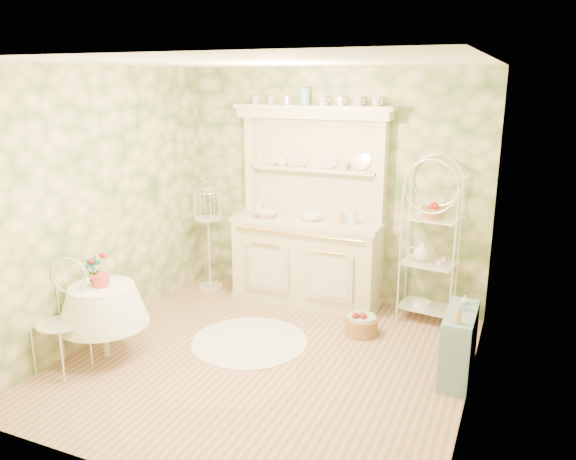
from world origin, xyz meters
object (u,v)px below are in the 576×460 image
at_px(birdcage_stand, 209,236).
at_px(floor_basket, 362,324).
at_px(kitchen_dresser, 307,208).
at_px(round_table, 104,321).
at_px(cafe_chair, 59,323).
at_px(side_shelf, 459,346).
at_px(bakers_rack, 430,246).

relative_size(birdcage_stand, floor_basket, 3.77).
xyz_separation_m(birdcage_stand, floor_basket, (2.14, -0.54, -0.57)).
height_order(kitchen_dresser, round_table, kitchen_dresser).
bearing_deg(cafe_chair, side_shelf, 8.49).
distance_m(kitchen_dresser, floor_basket, 1.48).
bearing_deg(kitchen_dresser, bakers_rack, 1.17).
bearing_deg(side_shelf, kitchen_dresser, 154.76).
xyz_separation_m(kitchen_dresser, round_table, (-1.24, -2.06, -0.78)).
bearing_deg(bakers_rack, side_shelf, -59.18).
xyz_separation_m(kitchen_dresser, cafe_chair, (-1.42, -2.42, -0.68)).
distance_m(kitchen_dresser, birdcage_stand, 1.36).
xyz_separation_m(side_shelf, floor_basket, (-1.02, 0.48, -0.18)).
bearing_deg(side_shelf, floor_basket, 160.00).
xyz_separation_m(side_shelf, birdcage_stand, (-3.16, 1.02, 0.39)).
bearing_deg(round_table, floor_basket, 34.39).
relative_size(kitchen_dresser, round_table, 3.14).
bearing_deg(floor_basket, round_table, -145.61).
bearing_deg(floor_basket, cafe_chair, -141.81).
bearing_deg(kitchen_dresser, floor_basket, -36.03).
bearing_deg(birdcage_stand, cafe_chair, -93.39).
distance_m(round_table, cafe_chair, 0.41).
relative_size(round_table, floor_basket, 2.00).
height_order(bakers_rack, floor_basket, bakers_rack).
xyz_separation_m(round_table, cafe_chair, (-0.18, -0.36, 0.10)).
relative_size(kitchen_dresser, birdcage_stand, 1.67).
xyz_separation_m(bakers_rack, side_shelf, (0.48, -1.13, -0.55)).
bearing_deg(cafe_chair, bakers_rack, 27.75).
distance_m(bakers_rack, cafe_chair, 3.75).
height_order(bakers_rack, birdcage_stand, bakers_rack).
bearing_deg(birdcage_stand, round_table, -88.68).
relative_size(round_table, birdcage_stand, 0.53).
bearing_deg(floor_basket, birdcage_stand, 165.80).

